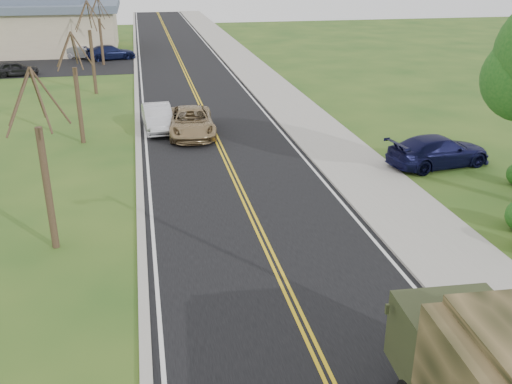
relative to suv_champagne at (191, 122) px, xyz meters
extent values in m
cube|color=black|center=(1.24, 17.72, -0.73)|extent=(8.00, 120.00, 0.01)
cube|color=#9E998E|center=(5.39, 17.72, -0.68)|extent=(0.30, 120.00, 0.12)
cube|color=#9E998E|center=(7.14, 17.72, -0.69)|extent=(3.20, 120.00, 0.10)
cube|color=#9E998E|center=(-2.91, 17.72, -0.69)|extent=(0.30, 120.00, 0.10)
cylinder|color=#38281C|center=(-5.76, -12.28, 1.36)|extent=(0.24, 0.24, 4.20)
cylinder|color=#38281C|center=(-5.28, -12.16, 4.39)|extent=(1.01, 0.33, 1.90)
cylinder|color=#38281C|center=(-5.73, -11.67, 4.31)|extent=(0.13, 1.29, 1.74)
cylinder|color=#38281C|center=(-6.22, -12.11, 4.39)|extent=(0.98, 0.43, 1.90)
cylinder|color=#38281C|center=(-6.15, -12.76, 4.31)|extent=(0.79, 1.05, 1.77)
cylinder|color=#38281C|center=(-5.49, -12.70, 4.39)|extent=(0.58, 0.90, 1.90)
cylinder|color=#38281C|center=(-5.76, -0.28, 1.24)|extent=(0.24, 0.24, 3.96)
cylinder|color=#38281C|center=(-5.31, -0.16, 4.10)|extent=(0.96, 0.32, 1.79)
cylinder|color=#38281C|center=(-5.73, 0.30, 4.02)|extent=(0.12, 1.22, 1.65)
cylinder|color=#38281C|center=(-6.19, -0.12, 4.10)|extent=(0.93, 0.41, 1.79)
cylinder|color=#38281C|center=(-6.12, -0.74, 4.02)|extent=(0.75, 0.99, 1.67)
cylinder|color=#38281C|center=(-5.50, -0.67, 4.10)|extent=(0.55, 0.85, 1.80)
cylinder|color=#38281C|center=(-5.76, 11.72, 1.48)|extent=(0.24, 0.24, 4.44)
cylinder|color=#38281C|center=(-5.25, 11.85, 4.68)|extent=(1.07, 0.35, 2.00)
cylinder|color=#38281C|center=(-5.72, 12.37, 4.60)|extent=(0.13, 1.36, 1.84)
cylinder|color=#38281C|center=(-6.24, 11.90, 4.68)|extent=(1.03, 0.46, 2.00)
cylinder|color=#38281C|center=(-6.17, 11.21, 4.60)|extent=(0.83, 1.10, 1.87)
cylinder|color=#38281C|center=(-5.47, 11.28, 4.68)|extent=(0.61, 0.95, 2.01)
cylinder|color=#38281C|center=(-5.76, 23.72, 1.30)|extent=(0.24, 0.24, 4.08)
cylinder|color=#38281C|center=(-5.29, 23.84, 4.24)|extent=(0.99, 0.33, 1.84)
cylinder|color=#38281C|center=(-5.73, 24.31, 4.17)|extent=(0.13, 1.25, 1.69)
cylinder|color=#38281C|center=(-6.20, 23.89, 4.24)|extent=(0.95, 0.42, 1.85)
cylinder|color=#38281C|center=(-6.13, 23.25, 4.17)|extent=(0.77, 1.02, 1.72)
cylinder|color=#38281C|center=(-5.50, 23.31, 4.24)|extent=(0.57, 0.88, 1.85)
cube|color=tan|center=(-14.76, 33.72, 1.36)|extent=(20.00, 12.00, 4.20)
cube|color=#475466|center=(-14.76, 33.72, 3.76)|extent=(21.00, 13.00, 0.70)
cube|color=black|center=(-8.76, 23.72, -0.73)|extent=(18.00, 10.00, 0.02)
cube|color=#30371E|center=(3.51, -21.57, 1.03)|extent=(2.32, 1.89, 1.30)
cube|color=black|center=(3.55, -20.74, 1.22)|extent=(2.05, 0.19, 0.65)
imported|color=#967C54|center=(0.00, 0.00, 0.00)|extent=(2.62, 5.38, 1.47)
imported|color=silver|center=(-1.76, 1.35, -0.02)|extent=(1.78, 4.43, 1.43)
imported|color=#0E0F34|center=(10.86, -7.34, -0.01)|extent=(5.28, 2.82, 1.46)
imported|color=black|center=(-12.60, 19.72, -0.13)|extent=(3.75, 2.06, 1.21)
imported|color=#ACACB1|center=(-7.79, 27.72, -0.12)|extent=(3.92, 2.70, 1.22)
imported|color=#0F1437|center=(-5.19, 26.60, -0.06)|extent=(5.01, 2.99, 1.36)
camera|label=1|loc=(-2.50, -30.44, 8.36)|focal=40.00mm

